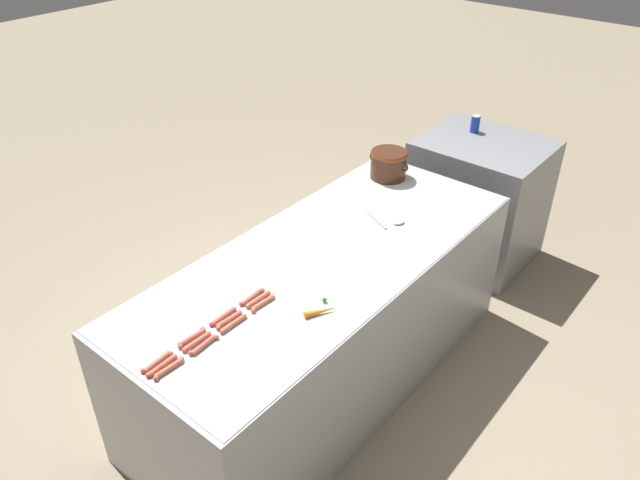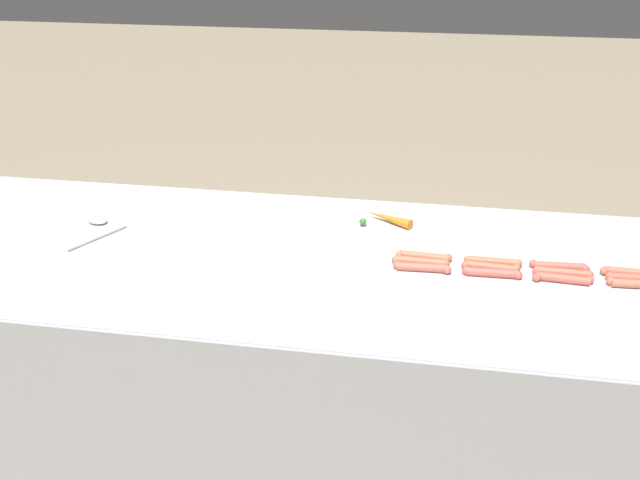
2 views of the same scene
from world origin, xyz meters
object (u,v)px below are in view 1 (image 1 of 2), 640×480
object	(u,v)px
hot_dog_9	(204,345)
hot_dog_10	(233,324)
hot_dog_7	(258,299)
back_cabinet	(477,200)
hot_dog_2	(223,317)
hot_dog_4	(162,366)
hot_dog_8	(169,368)
serving_spoon	(391,221)
hot_dog_1	(192,338)
hot_dog_0	(157,362)
bean_pot	(389,163)
hot_dog_6	(229,320)
carrot	(322,310)
soda_can	(475,124)
hot_dog_11	(263,303)
hot_dog_5	(197,342)
hot_dog_3	(252,297)

from	to	relation	value
hot_dog_9	hot_dog_10	bearing A→B (deg)	90.65
hot_dog_7	back_cabinet	bearing A→B (deg)	89.09
hot_dog_2	hot_dog_7	world-z (taller)	same
hot_dog_7	hot_dog_9	world-z (taller)	same
hot_dog_4	hot_dog_8	distance (m)	0.04
hot_dog_9	serving_spoon	world-z (taller)	hot_dog_9
hot_dog_1	hot_dog_10	distance (m)	0.20
hot_dog_0	hot_dog_1	bearing A→B (deg)	90.85
bean_pot	hot_dog_6	bearing A→B (deg)	-81.35
hot_dog_6	bean_pot	world-z (taller)	bean_pot
back_cabinet	bean_pot	world-z (taller)	bean_pot
carrot	soda_can	distance (m)	2.31
serving_spoon	hot_dog_1	bearing A→B (deg)	-95.12
hot_dog_9	hot_dog_11	world-z (taller)	same
hot_dog_5	carrot	world-z (taller)	carrot
hot_dog_3	hot_dog_11	world-z (taller)	same
soda_can	hot_dog_3	bearing A→B (deg)	-87.94
hot_dog_10	carrot	size ratio (longest dim) A/B	0.97
hot_dog_2	hot_dog_5	bearing A→B (deg)	-78.93
hot_dog_10	hot_dog_2	bearing A→B (deg)	176.92
hot_dog_0	soda_can	xyz separation A→B (m)	(-0.09, 2.97, 0.09)
back_cabinet	hot_dog_11	bearing A→B (deg)	-89.96
hot_dog_2	bean_pot	bearing A→B (deg)	97.38
back_cabinet	hot_dog_11	xyz separation A→B (m)	(0.00, -2.30, 0.44)
back_cabinet	hot_dog_9	size ratio (longest dim) A/B	5.89
hot_dog_0	hot_dog_1	world-z (taller)	same
hot_dog_1	hot_dog_5	xyz separation A→B (m)	(0.04, -0.00, 0.00)
hot_dog_5	soda_can	bearing A→B (deg)	92.55
hot_dog_3	soda_can	bearing A→B (deg)	92.06
hot_dog_6	hot_dog_8	world-z (taller)	same
hot_dog_11	bean_pot	size ratio (longest dim) A/B	0.54
hot_dog_5	soda_can	world-z (taller)	soda_can
hot_dog_2	carrot	distance (m)	0.46
hot_dog_1	serving_spoon	distance (m)	1.39
hot_dog_1	hot_dog_5	world-z (taller)	same
back_cabinet	soda_can	distance (m)	0.57
hot_dog_1	hot_dog_6	xyz separation A→B (m)	(0.04, 0.19, 0.00)
hot_dog_3	serving_spoon	xyz separation A→B (m)	(0.12, 1.01, -0.00)
hot_dog_5	hot_dog_10	size ratio (longest dim) A/B	1.00
hot_dog_0	hot_dog_2	size ratio (longest dim) A/B	1.00
bean_pot	hot_dog_1	bearing A→B (deg)	-83.39
hot_dog_0	carrot	size ratio (longest dim) A/B	0.96
hot_dog_0	hot_dog_11	world-z (taller)	same
hot_dog_4	hot_dog_8	xyz separation A→B (m)	(0.04, 0.01, 0.00)
hot_dog_6	hot_dog_8	bearing A→B (deg)	-84.99
bean_pot	hot_dog_9	bearing A→B (deg)	-81.07
hot_dog_8	hot_dog_11	bearing A→B (deg)	89.78
hot_dog_6	serving_spoon	size ratio (longest dim) A/B	0.62
hot_dog_2	hot_dog_6	size ratio (longest dim) A/B	1.00
hot_dog_3	hot_dog_4	distance (m)	0.57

